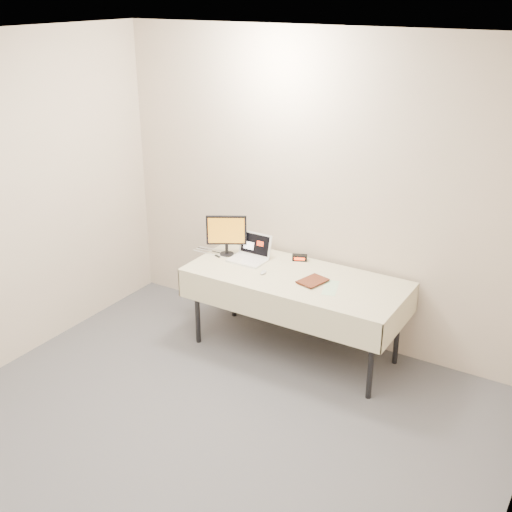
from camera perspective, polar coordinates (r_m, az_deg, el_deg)
The scene contains 10 objects.
ground at distance 4.39m, azimuth -10.24°, elevation -20.39°, with size 5.00×5.00×0.00m, color #4F4F55.
back_wall at distance 5.54m, azimuth 5.93°, elevation 5.68°, with size 4.00×0.10×2.70m, color beige.
table at distance 5.40m, azimuth 3.54°, elevation -2.37°, with size 1.86×0.81×0.74m.
laptop at distance 5.67m, azimuth -0.47°, elevation 0.22°, with size 0.32×0.28×0.22m.
monitor at distance 5.72m, azimuth -2.65°, elevation 2.14°, with size 0.32×0.20×0.37m.
book at distance 5.28m, azimuth 4.38°, elevation -0.91°, with size 0.18×0.02×0.24m, color maroon.
alarm_clock at distance 5.67m, azimuth 3.90°, elevation -0.15°, with size 0.14×0.10×0.05m.
clicker at distance 5.41m, azimuth 0.66°, elevation -1.46°, with size 0.04×0.09×0.02m, color silver.
paper_form at distance 5.20m, azimuth 6.64°, elevation -2.82°, with size 0.11×0.28×0.00m, color #BAE8B9.
usb_dongle at distance 5.75m, azimuth -3.45°, elevation -0.01°, with size 0.06×0.02×0.01m, color black.
Camera 1 is at (2.25, -2.29, 2.99)m, focal length 45.00 mm.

